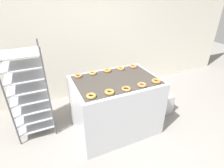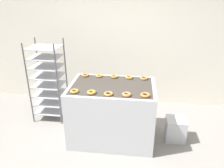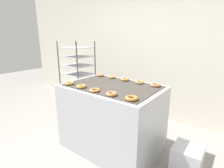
{
  "view_description": "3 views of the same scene",
  "coord_description": "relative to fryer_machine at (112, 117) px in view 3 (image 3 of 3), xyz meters",
  "views": [
    {
      "loc": [
        -1.06,
        -1.46,
        2.16
      ],
      "look_at": [
        0.0,
        0.86,
        0.81
      ],
      "focal_mm": 28.0,
      "sensor_mm": 36.0,
      "label": 1
    },
    {
      "loc": [
        0.38,
        -2.39,
        2.31
      ],
      "look_at": [
        0.0,
        0.71,
        0.98
      ],
      "focal_mm": 35.0,
      "sensor_mm": 36.0,
      "label": 2
    },
    {
      "loc": [
        1.4,
        -1.15,
        1.63
      ],
      "look_at": [
        0.0,
        0.71,
        0.98
      ],
      "focal_mm": 28.0,
      "sensor_mm": 36.0,
      "label": 3
    }
  ],
  "objects": [
    {
      "name": "wall_back",
      "position": [
        -0.0,
        1.41,
        0.92
      ],
      "size": [
        8.0,
        0.05,
        2.8
      ],
      "color": "silver",
      "rests_on": "ground_plane"
    },
    {
      "name": "fryer_machine",
      "position": [
        0.0,
        0.0,
        0.0
      ],
      "size": [
        1.34,
        0.93,
        0.96
      ],
      "color": "#B7BABF",
      "rests_on": "ground_plane"
    },
    {
      "name": "baking_rack_cart",
      "position": [
        -1.27,
        0.51,
        0.3
      ],
      "size": [
        0.57,
        0.5,
        1.53
      ],
      "color": "#4C4C51",
      "rests_on": "ground_plane"
    },
    {
      "name": "glaze_bin",
      "position": [
        1.06,
        0.05,
        -0.28
      ],
      "size": [
        0.32,
        0.31,
        0.39
      ],
      "color": "#B7BABF",
      "rests_on": "ground_plane"
    },
    {
      "name": "donut_near_leftmost",
      "position": [
        -0.51,
        -0.32,
        0.5
      ],
      "size": [
        0.13,
        0.13,
        0.04
      ],
      "primitive_type": "torus",
      "color": "#AA8137",
      "rests_on": "fryer_machine"
    },
    {
      "name": "donut_near_left",
      "position": [
        -0.26,
        -0.33,
        0.5
      ],
      "size": [
        0.13,
        0.13,
        0.04
      ],
      "primitive_type": "torus",
      "color": "#A97A33",
      "rests_on": "fryer_machine"
    },
    {
      "name": "donut_near_center",
      "position": [
        -0.01,
        -0.34,
        0.5
      ],
      "size": [
        0.13,
        0.13,
        0.03
      ],
      "primitive_type": "torus",
      "color": "#BD7539",
      "rests_on": "fryer_machine"
    },
    {
      "name": "donut_near_right",
      "position": [
        0.25,
        -0.34,
        0.5
      ],
      "size": [
        0.13,
        0.13,
        0.04
      ],
      "primitive_type": "torus",
      "color": "#BD6E41",
      "rests_on": "fryer_machine"
    },
    {
      "name": "donut_near_rightmost",
      "position": [
        0.51,
        -0.33,
        0.5
      ],
      "size": [
        0.14,
        0.14,
        0.04
      ],
      "primitive_type": "torus",
      "color": "#B16C30",
      "rests_on": "fryer_machine"
    },
    {
      "name": "donut_far_leftmost",
      "position": [
        -0.51,
        0.34,
        0.5
      ],
      "size": [
        0.13,
        0.13,
        0.03
      ],
      "primitive_type": "torus",
      "color": "#A76E36",
      "rests_on": "fryer_machine"
    },
    {
      "name": "donut_far_left",
      "position": [
        -0.26,
        0.34,
        0.5
      ],
      "size": [
        0.12,
        0.12,
        0.03
      ],
      "primitive_type": "torus",
      "color": "#A67F3E",
      "rests_on": "fryer_machine"
    },
    {
      "name": "donut_far_center",
      "position": [
        0.0,
        0.34,
        0.5
      ],
      "size": [
        0.13,
        0.13,
        0.04
      ],
      "primitive_type": "torus",
      "color": "#B3742E",
      "rests_on": "fryer_machine"
    },
    {
      "name": "donut_far_right",
      "position": [
        0.25,
        0.33,
        0.5
      ],
      "size": [
        0.13,
        0.13,
        0.03
      ],
      "primitive_type": "torus",
      "color": "#AE813C",
      "rests_on": "fryer_machine"
    },
    {
      "name": "donut_far_rightmost",
      "position": [
        0.5,
        0.32,
        0.5
      ],
      "size": [
        0.14,
        0.14,
        0.03
      ],
      "primitive_type": "torus",
      "color": "#BA6E41",
      "rests_on": "fryer_machine"
    }
  ]
}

